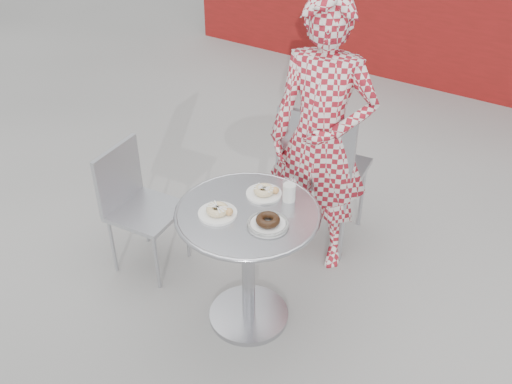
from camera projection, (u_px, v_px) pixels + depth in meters
The scene contains 9 objects.
ground at pixel (241, 319), 3.19m from camera, with size 60.00×60.00×0.00m, color #A7A49F.
bistro_table at pixel (248, 240), 2.89m from camera, with size 0.73×0.73×0.74m.
chair_far at pixel (322, 197), 3.64m from camera, with size 0.52×0.53×0.98m.
chair_left at pixel (148, 232), 3.44m from camera, with size 0.41×0.41×0.79m.
seated_person at pixel (321, 139), 3.19m from camera, with size 0.60×0.39×1.65m, color maroon.
plate_far at pixel (265, 192), 2.89m from camera, with size 0.18×0.18×0.05m.
plate_near at pixel (218, 211), 2.76m from camera, with size 0.19×0.19×0.05m.
plate_checker at pixel (268, 223), 2.69m from camera, with size 0.20×0.20×0.05m.
milk_cup at pixel (289, 192), 2.84m from camera, with size 0.07×0.07×0.11m.
Camera 1 is at (1.30, -1.80, 2.40)m, focal length 40.00 mm.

